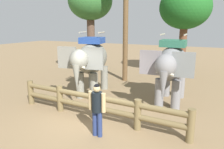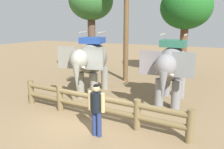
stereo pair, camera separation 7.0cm
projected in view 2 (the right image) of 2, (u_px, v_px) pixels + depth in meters
The scene contains 7 objects.
ground_plane at pixel (92, 121), 8.04m from camera, with size 60.00×60.00×0.00m, color olive.
log_fence at pixel (95, 104), 8.10m from camera, with size 6.97×0.67×1.05m.
elephant_near_left at pixel (91, 60), 10.73m from camera, with size 2.19×3.68×3.09m.
elephant_center at pixel (171, 66), 9.44m from camera, with size 2.03×3.55×3.05m.
tourist_woman_in_black at pixel (96, 106), 6.79m from camera, with size 0.60×0.35×1.70m.
tree_far_left at pixel (186, 8), 14.12m from camera, with size 3.27×3.27×5.88m.
tree_back_center at pixel (91, 3), 14.61m from camera, with size 2.93×2.93×6.18m.
Camera 2 is at (3.93, -6.38, 3.46)m, focal length 35.50 mm.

